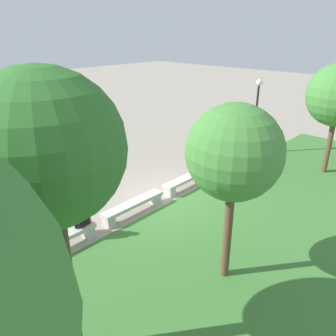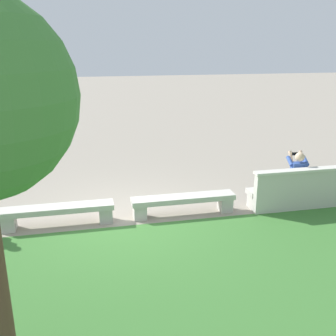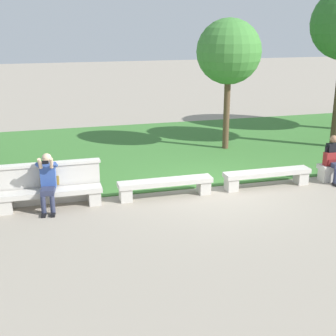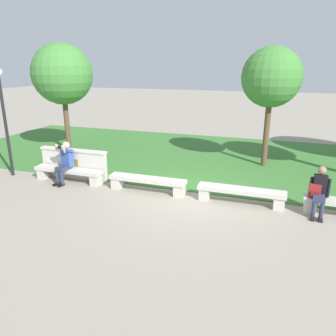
{
  "view_description": "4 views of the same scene",
  "coord_description": "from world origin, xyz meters",
  "px_view_note": "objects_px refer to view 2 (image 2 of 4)",
  "views": [
    {
      "loc": [
        7.43,
        7.25,
        5.61
      ],
      "look_at": [
        -0.84,
        -0.52,
        0.81
      ],
      "focal_mm": 35.0,
      "sensor_mm": 36.0,
      "label": 1
    },
    {
      "loc": [
        0.71,
        7.99,
        3.74
      ],
      "look_at": [
        -1.13,
        -0.52,
        0.97
      ],
      "focal_mm": 42.0,
      "sensor_mm": 36.0,
      "label": 2
    },
    {
      "loc": [
        -4.21,
        -10.5,
        4.2
      ],
      "look_at": [
        -1.39,
        -0.28,
        0.84
      ],
      "focal_mm": 50.0,
      "sensor_mm": 36.0,
      "label": 3
    },
    {
      "loc": [
        2.18,
        -8.49,
        3.67
      ],
      "look_at": [
        -0.64,
        -0.24,
        0.9
      ],
      "focal_mm": 35.0,
      "sensor_mm": 36.0,
      "label": 4
    }
  ],
  "objects_px": {
    "bench_near": "(183,202)",
    "person_photographer": "(296,175)",
    "bench_mid": "(58,212)",
    "bench_main": "(294,192)"
  },
  "relations": [
    {
      "from": "bench_near",
      "to": "person_photographer",
      "type": "height_order",
      "value": "person_photographer"
    },
    {
      "from": "person_photographer",
      "to": "bench_near",
      "type": "bearing_deg",
      "value": 1.57
    },
    {
      "from": "bench_mid",
      "to": "bench_near",
      "type": "bearing_deg",
      "value": 180.0
    },
    {
      "from": "bench_mid",
      "to": "bench_main",
      "type": "bearing_deg",
      "value": 180.0
    },
    {
      "from": "bench_main",
      "to": "bench_near",
      "type": "height_order",
      "value": "same"
    },
    {
      "from": "bench_main",
      "to": "bench_mid",
      "type": "distance_m",
      "value": 5.52
    },
    {
      "from": "bench_main",
      "to": "bench_near",
      "type": "relative_size",
      "value": 1.0
    },
    {
      "from": "bench_mid",
      "to": "person_photographer",
      "type": "height_order",
      "value": "person_photographer"
    },
    {
      "from": "bench_main",
      "to": "bench_near",
      "type": "xyz_separation_m",
      "value": [
        2.76,
        0.0,
        0.0
      ]
    },
    {
      "from": "bench_near",
      "to": "bench_mid",
      "type": "distance_m",
      "value": 2.76
    }
  ]
}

